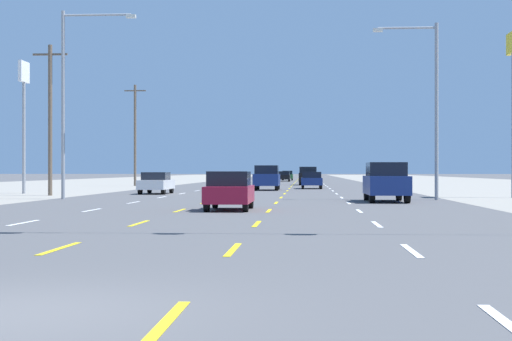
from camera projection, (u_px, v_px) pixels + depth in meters
ground_plane at (272, 187)px, 74.52m from camera, size 572.00×572.00×0.00m
lot_apron_left at (18, 187)px, 76.10m from camera, size 28.00×440.00×0.01m
lane_markings at (284, 181)px, 112.94m from camera, size 10.64×227.60×0.01m
signal_span_wire at (203, 24)px, 19.45m from camera, size 27.43×0.53×9.22m
hatchback_center_turn_nearest at (229, 190)px, 31.06m from camera, size 1.72×3.90×1.54m
suv_far_right_near at (386, 181)px, 39.42m from camera, size 1.98×4.90×1.98m
sedan_far_left_mid at (156, 183)px, 52.83m from camera, size 1.80×4.50×1.46m
suv_center_turn_midfar at (267, 177)px, 62.73m from camera, size 1.98×4.90×1.98m
sedan_inner_right_far at (312, 180)px, 67.93m from camera, size 1.80×4.50×1.46m
suv_inner_right_farther at (308, 176)px, 85.08m from camera, size 1.98×4.90×1.98m
sedan_center_turn_farthest at (284, 176)px, 111.59m from camera, size 1.80×4.50×1.46m
hatchback_center_turn_distant_a at (287, 175)px, 125.33m from camera, size 1.72×3.90×1.54m
sedan_inner_right_distant_b at (306, 175)px, 131.81m from camera, size 1.80×4.50×1.46m
pole_sign_left_row_1 at (24, 98)px, 53.27m from camera, size 0.24×1.60×8.99m
streetlight_left_row_0 at (70, 91)px, 43.09m from camera, size 4.14×0.26×10.36m
streetlight_right_row_0 at (430, 99)px, 41.84m from camera, size 3.47×0.26×9.46m
utility_pole_left_row_0 at (50, 117)px, 49.15m from camera, size 2.20×0.26×9.46m
utility_pole_left_row_1 at (135, 133)px, 79.76m from camera, size 2.20×0.26×10.30m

